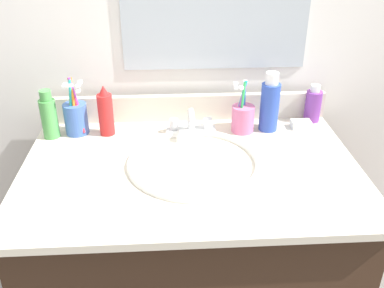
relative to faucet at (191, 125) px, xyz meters
name	(u,v)px	position (x,y,z in m)	size (l,w,h in m)	color
vanity_cabinet	(191,276)	(-0.01, -0.20, -0.46)	(0.92, 0.59, 0.82)	#382316
countertop	(191,169)	(-0.01, -0.20, -0.04)	(0.96, 0.64, 0.02)	beige
backsplash	(185,107)	(-0.01, 0.10, 0.02)	(0.96, 0.02, 0.09)	beige
back_wall	(185,157)	(-0.01, 0.17, -0.22)	(2.06, 0.04, 1.30)	white
sink_basin	(195,173)	(0.00, -0.19, -0.06)	(0.39, 0.39, 0.11)	white
faucet	(191,125)	(0.00, 0.00, 0.00)	(0.16, 0.10, 0.08)	silver
bottle_shampoo_blue	(270,104)	(0.25, 0.01, 0.06)	(0.06, 0.06, 0.20)	#2D4CB2
bottle_cream_purple	(313,105)	(0.42, 0.07, 0.03)	(0.05, 0.05, 0.13)	#7A3899
bottle_spray_red	(106,112)	(-0.27, 0.01, 0.05)	(0.05, 0.05, 0.17)	red
bottle_toner_green	(49,116)	(-0.44, 0.00, 0.04)	(0.05, 0.05, 0.16)	#4C9E4C
cup_pink	(243,117)	(0.17, 0.01, 0.02)	(0.07, 0.07, 0.17)	#D16693
cup_blue_plastic	(76,117)	(-0.37, 0.02, 0.03)	(0.07, 0.08, 0.19)	#3F66B7
soap_bar	(301,124)	(0.37, 0.02, -0.02)	(0.06, 0.04, 0.02)	white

